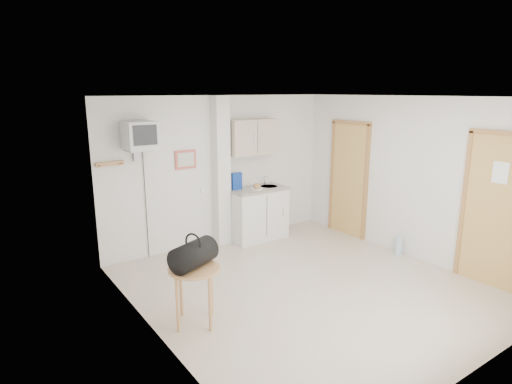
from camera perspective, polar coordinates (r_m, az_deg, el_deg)
ground at (r=5.94m, az=6.75°, el=-12.39°), size 4.50×4.50×0.00m
room_envelope at (r=5.68m, az=8.39°, el=2.72°), size 4.24×4.54×2.55m
kitchenette at (r=7.50m, az=0.02°, el=-0.28°), size 1.03×0.58×2.10m
crt_television at (r=6.39m, az=-15.22°, el=7.18°), size 0.44×0.45×2.15m
round_table at (r=4.87m, az=-8.23°, el=-11.01°), size 0.57×0.57×0.68m
duffel_bag at (r=4.78m, az=-8.33°, el=-8.23°), size 0.60×0.48×0.40m
water_bottle at (r=7.28m, az=18.50°, el=-6.85°), size 0.11×0.11×0.32m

